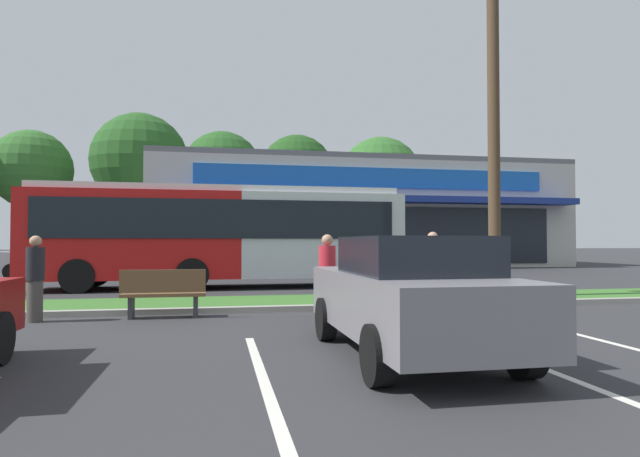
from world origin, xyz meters
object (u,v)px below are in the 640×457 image
city_bus (221,233)px  car_4 (183,257)px  bus_stop_bench (164,292)px  pedestrian_mid (35,278)px  car_0 (57,259)px  pedestrian_near_bench (327,276)px  pedestrian_by_pole (433,272)px  car_1 (410,295)px  utility_pole (488,63)px

city_bus → car_4: size_ratio=2.60×
bus_stop_bench → pedestrian_mid: pedestrian_mid is taller
car_0 → pedestrian_near_bench: (8.59, -13.65, 0.03)m
bus_stop_bench → car_4: size_ratio=0.35×
city_bus → pedestrian_near_bench: bearing=-76.3°
pedestrian_by_pole → pedestrian_mid: pedestrian_by_pole is taller
car_1 → pedestrian_mid: bearing=54.0°
city_bus → pedestrian_mid: size_ratio=7.37×
pedestrian_near_bench → utility_pole: bearing=-18.3°
pedestrian_near_bench → pedestrian_by_pole: 2.47m
bus_stop_bench → pedestrian_mid: 2.31m
pedestrian_near_bench → car_1: bearing=-128.4°
car_4 → bus_stop_bench: bearing=-88.2°
car_4 → pedestrian_by_pole: pedestrian_by_pole is taller
pedestrian_by_pole → pedestrian_mid: bearing=178.8°
car_4 → pedestrian_by_pole: size_ratio=2.67×
car_0 → pedestrian_near_bench: pedestrian_near_bench is taller
pedestrian_near_bench → pedestrian_by_pole: pedestrian_by_pole is taller
car_4 → pedestrian_mid: car_4 is taller
pedestrian_mid → utility_pole: bearing=-88.4°
bus_stop_bench → city_bus: bearing=-99.5°
car_0 → pedestrian_mid: (3.18, -13.06, 0.02)m
car_1 → car_4: size_ratio=0.94×
utility_pole → city_bus: (-6.57, 5.36, -4.23)m
pedestrian_mid → pedestrian_near_bench: bearing=-103.7°
car_0 → pedestrian_near_bench: bearing=122.2°
utility_pole → car_4: 14.93m
city_bus → pedestrian_by_pole: bearing=-58.9°
car_1 → bus_stop_bench: bearing=39.2°
car_1 → pedestrian_near_bench: size_ratio=2.61×
bus_stop_bench → pedestrian_near_bench: size_ratio=0.98×
car_0 → pedestrian_mid: size_ratio=2.80×
car_4 → pedestrian_near_bench: pedestrian_near_bench is taller
car_0 → city_bus: bearing=137.4°
utility_pole → pedestrian_mid: bearing=-170.9°
pedestrian_by_pole → pedestrian_near_bench: bearing=-168.1°
utility_pole → city_bus: 9.47m
city_bus → car_0: (-6.63, 6.10, -0.98)m
city_bus → car_4: city_bus is taller
car_4 → pedestrian_mid: (-1.89, -13.02, -0.02)m
pedestrian_near_bench → pedestrian_mid: (-5.41, 0.59, -0.01)m
city_bus → pedestrian_near_bench: (1.96, -7.55, -0.95)m
bus_stop_bench → pedestrian_by_pole: 5.53m
car_0 → car_4: car_4 is taller
bus_stop_bench → pedestrian_mid: bearing=1.5°
car_4 → pedestrian_near_bench: size_ratio=2.78×
utility_pole → car_4: (-8.13, 11.41, -5.17)m
bus_stop_bench → pedestrian_near_bench: (3.12, -0.65, 0.31)m
utility_pole → car_1: (-4.27, -5.79, -5.20)m
bus_stop_bench → pedestrian_by_pole: (5.52, -0.10, 0.35)m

